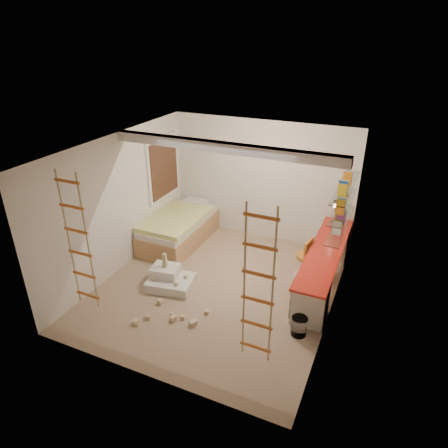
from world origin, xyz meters
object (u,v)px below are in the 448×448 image
at_px(desk, 324,266).
at_px(swivel_chair, 307,265).
at_px(play_platform, 170,279).
at_px(bed, 179,228).

xyz_separation_m(desk, swivel_chair, (-0.32, 0.08, -0.10)).
distance_m(swivel_chair, play_platform, 2.54).
distance_m(bed, swivel_chair, 2.89).
distance_m(bed, play_platform, 1.68).
xyz_separation_m(desk, bed, (-3.20, 0.36, -0.07)).
bearing_deg(desk, bed, 173.51).
relative_size(bed, swivel_chair, 2.43).
bearing_deg(swivel_chair, play_platform, -150.74).
bearing_deg(play_platform, swivel_chair, 29.26).
height_order(swivel_chair, play_platform, swivel_chair).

